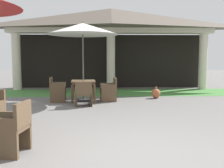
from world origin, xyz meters
TOP-DOWN VIEW (x-y plane):
  - ground_plane at (0.00, 0.00)m, footprint 60.00×60.00m
  - background_pavilion at (0.00, 9.07)m, footprint 10.41×2.65m
  - lawn_strip at (0.00, 7.68)m, footprint 12.21×2.50m
  - patio_chair_near_foreground_east at (-1.89, 0.18)m, footprint 0.63×0.63m
  - patio_table_mid_left at (-1.10, 5.36)m, footprint 0.91×0.91m
  - patio_umbrella_mid_left at (-1.10, 5.36)m, footprint 2.52×2.52m
  - patio_chair_mid_left_south at (-1.02, 4.43)m, footprint 0.59×0.59m
  - patio_chair_mid_left_west at (-2.02, 5.28)m, footprint 0.57×0.61m
  - patio_chair_mid_left_east at (-0.17, 5.43)m, footprint 0.60×0.67m
  - terracotta_urn at (1.65, 5.96)m, footprint 0.34×0.34m

SIDE VIEW (x-z plane):
  - ground_plane at x=0.00m, z-range 0.00..0.00m
  - lawn_strip at x=0.00m, z-range 0.00..0.01m
  - terracotta_urn at x=1.65m, z-range -0.04..0.41m
  - patio_chair_mid_left_south at x=-1.02m, z-range -0.02..0.78m
  - patio_chair_mid_left_east at x=-0.17m, z-range -0.02..0.81m
  - patio_chair_near_foreground_east at x=-1.89m, z-range -0.02..0.83m
  - patio_chair_mid_left_west at x=-2.02m, z-range -0.02..0.85m
  - patio_table_mid_left at x=-1.10m, z-range 0.26..1.01m
  - patio_umbrella_mid_left at x=-1.10m, z-range 1.13..3.96m
  - background_pavilion at x=0.00m, z-range 1.11..5.04m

